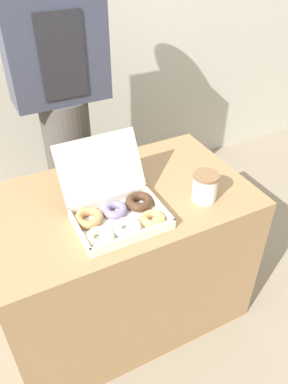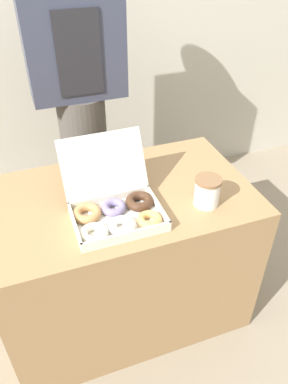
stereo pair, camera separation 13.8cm
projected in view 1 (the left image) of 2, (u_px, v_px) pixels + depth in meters
name	position (u px, v px, depth m)	size (l,w,h in m)	color
ground_plane	(125.00, 307.00, 1.90)	(14.00, 14.00, 0.00)	gray
table	(122.00, 259.00, 1.68)	(1.05, 0.63, 0.71)	#99754C
donut_box	(117.00, 211.00, 1.35)	(0.34, 0.35, 0.24)	white
coffee_cup	(205.00, 187.00, 1.43)	(0.10, 0.10, 0.12)	white
person_customer	(62.00, 96.00, 1.77)	(0.44, 0.24, 1.68)	#4C4742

